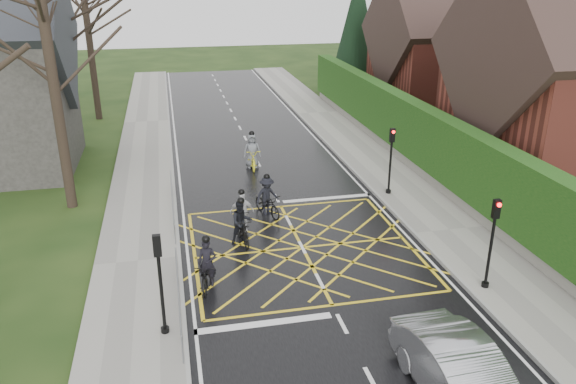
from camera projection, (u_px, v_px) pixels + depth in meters
name	position (u px, v px, depth m)	size (l,w,h in m)	color
ground	(302.00, 248.00, 21.11)	(120.00, 120.00, 0.00)	black
road	(302.00, 247.00, 21.11)	(9.00, 80.00, 0.01)	black
sidewalk_right	(449.00, 231.00, 22.26)	(3.00, 80.00, 0.15)	gray
sidewalk_left	(138.00, 262.00, 19.90)	(3.00, 80.00, 0.15)	gray
stone_wall	(425.00, 172.00, 27.95)	(0.50, 38.00, 0.70)	slate
hedge	(428.00, 138.00, 27.30)	(0.90, 38.00, 2.80)	#10390F
house_far	(449.00, 53.00, 38.74)	(9.80, 8.80, 10.30)	maroon
conifer	(357.00, 33.00, 44.98)	(4.60, 4.60, 10.00)	black
tree_near	(44.00, 20.00, 21.85)	(9.24, 9.24, 11.44)	black
tree_far	(86.00, 11.00, 36.59)	(8.40, 8.40, 10.40)	black
railing_south	(179.00, 292.00, 16.72)	(0.05, 5.04, 1.03)	slate
railing_north	(172.00, 199.00, 23.53)	(0.05, 6.04, 1.03)	slate
traffic_light_ne	(390.00, 162.00, 25.31)	(0.24, 0.31, 3.21)	black
traffic_light_se	(491.00, 245.00, 17.68)	(0.24, 0.31, 3.21)	black
traffic_light_sw	(161.00, 286.00, 15.41)	(0.24, 0.31, 3.21)	black
cyclist_rear	(208.00, 270.00, 18.32)	(1.07, 1.98, 1.82)	black
cyclist_back	(242.00, 226.00, 21.22)	(0.91, 1.91, 1.86)	black
cyclist_mid	(267.00, 200.00, 23.70)	(1.30, 2.00, 1.84)	black
cyclist_front	(242.00, 216.00, 22.18)	(0.99, 1.82, 1.79)	black
cyclist_lead	(252.00, 155.00, 29.34)	(0.92, 2.08, 1.99)	yellow
car	(463.00, 378.00, 13.24)	(1.65, 4.73, 1.56)	#A5A6AC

